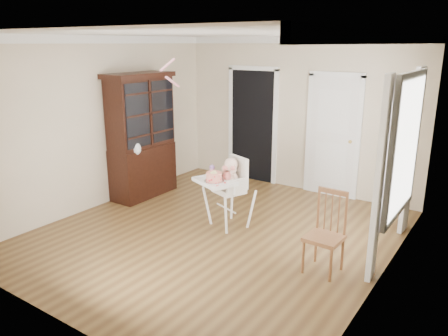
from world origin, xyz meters
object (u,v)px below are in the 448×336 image
Objects in this scene: sippy_cup at (212,170)px; dining_chair at (325,235)px; cake at (214,177)px; high_chair at (229,184)px; china_cabinet at (142,136)px.

dining_chair is (1.93, -0.44, -0.35)m from sippy_cup.
dining_chair is (1.74, -0.23, -0.34)m from cake.
high_chair reaches higher than dining_chair.
china_cabinet is 2.18× the size of dining_chair.
high_chair is 1.72m from dining_chair.
dining_chair is at bearing 6.02° from high_chair.
cake is 0.14× the size of china_cabinet.
china_cabinet is at bearing -167.05° from high_chair.
sippy_cup is 0.19× the size of dining_chair.
cake is at bearing -48.65° from sippy_cup.
high_chair is at bearing -8.49° from china_cabinet.
china_cabinet is at bearing 164.53° from cake.
china_cabinet reaches higher than sippy_cup.
china_cabinet is (-1.99, 0.30, 0.41)m from high_chair.
dining_chair is at bearing -7.44° from cake.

